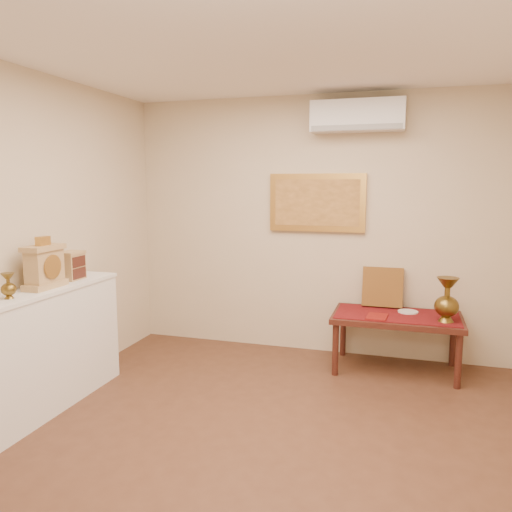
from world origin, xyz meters
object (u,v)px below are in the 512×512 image
at_px(display_ledge, 24,358).
at_px(mantel_clock, 45,266).
at_px(brass_urn_tall, 447,295).
at_px(low_table, 397,322).
at_px(wooden_chest, 72,265).

distance_m(display_ledge, mantel_clock, 0.71).
relative_size(brass_urn_tall, mantel_clock, 1.20).
distance_m(mantel_clock, low_table, 3.18).
distance_m(brass_urn_tall, mantel_clock, 3.44).
relative_size(brass_urn_tall, wooden_chest, 2.01).
bearing_deg(brass_urn_tall, wooden_chest, -159.98).
xyz_separation_m(display_ledge, low_table, (2.67, 1.88, -0.01)).
distance_m(display_ledge, wooden_chest, 0.87).
bearing_deg(display_ledge, brass_urn_tall, 29.44).
relative_size(display_ledge, wooden_chest, 8.28).
bearing_deg(wooden_chest, low_table, 25.19).
bearing_deg(brass_urn_tall, display_ledge, -150.56).
xyz_separation_m(brass_urn_tall, display_ledge, (-3.11, -1.75, -0.31)).
height_order(brass_urn_tall, low_table, brass_urn_tall).
xyz_separation_m(brass_urn_tall, mantel_clock, (-3.08, -1.49, 0.35)).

